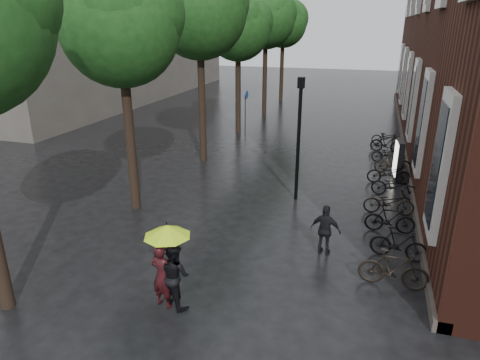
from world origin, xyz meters
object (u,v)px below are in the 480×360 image
at_px(person_black, 174,275).
at_px(person_burgundy, 162,276).
at_px(parked_bicycles, 390,179).
at_px(ad_lightbox, 398,160).
at_px(pedestrian_walking, 325,230).
at_px(lamp_post, 299,128).

bearing_deg(person_black, person_burgundy, 45.52).
bearing_deg(parked_bicycles, ad_lightbox, 78.83).
height_order(parked_bicycles, ad_lightbox, ad_lightbox).
bearing_deg(ad_lightbox, parked_bicycles, -105.40).
height_order(person_burgundy, parked_bicycles, person_burgundy).
xyz_separation_m(person_black, ad_lightbox, (5.21, 10.77, 0.05)).
xyz_separation_m(person_burgundy, pedestrian_walking, (3.30, 3.57, -0.06)).
xyz_separation_m(person_black, parked_bicycles, (4.91, 9.25, -0.34)).
relative_size(person_black, ad_lightbox, 0.95).
xyz_separation_m(person_burgundy, parked_bicycles, (5.18, 9.35, -0.34)).
bearing_deg(person_burgundy, person_black, -146.28).
relative_size(person_black, pedestrian_walking, 1.08).
xyz_separation_m(pedestrian_walking, lamp_post, (-1.52, 3.79, 2.00)).
bearing_deg(ad_lightbox, person_black, -120.06).
xyz_separation_m(person_burgundy, lamp_post, (1.78, 7.36, 1.95)).
bearing_deg(ad_lightbox, person_burgundy, -120.98).
height_order(person_burgundy, lamp_post, lamp_post).
xyz_separation_m(pedestrian_walking, parked_bicycles, (1.87, 5.78, -0.28)).
height_order(pedestrian_walking, ad_lightbox, ad_lightbox).
relative_size(person_burgundy, ad_lightbox, 0.95).
bearing_deg(pedestrian_walking, ad_lightbox, -97.49).
relative_size(pedestrian_walking, parked_bicycles, 0.10).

